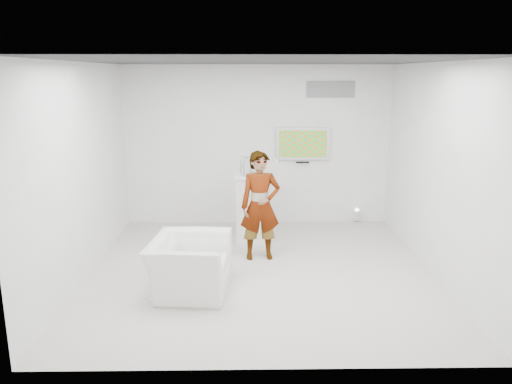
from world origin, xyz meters
The scene contains 10 objects.
room centered at (0.00, 0.00, 1.50)m, with size 5.01×5.01×3.00m.
tv centered at (0.85, 2.45, 1.55)m, with size 1.00×0.08×0.60m, color silver.
logo_decal centered at (1.35, 2.49, 2.55)m, with size 0.90×0.02×0.30m, color slate.
person centered at (0.01, 0.56, 0.85)m, with size 0.62×0.41×1.70m, color silver.
armchair centered at (-0.96, -0.66, 0.37)m, with size 1.13×0.98×0.73m, color silver.
pedestal centered at (-0.12, 1.45, 0.58)m, with size 0.56×0.56×1.15m, color white.
floor_uplight centered at (1.92, 2.36, 0.15)m, with size 0.19×0.19×0.29m, color white.
vitrine centered at (-0.12, 1.45, 1.31)m, with size 0.31×0.31×0.31m, color white.
console centered at (-0.12, 1.45, 1.27)m, with size 0.05×0.17×0.23m, color white.
wii_remote centered at (0.24, 0.74, 1.53)m, with size 0.03×0.13×0.03m, color white.
Camera 1 is at (-0.18, -6.87, 2.85)m, focal length 35.00 mm.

